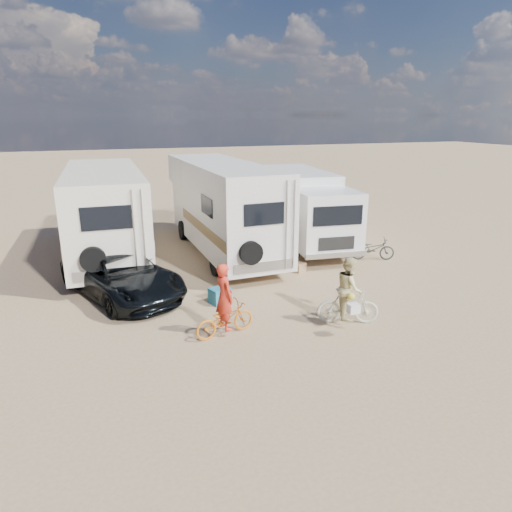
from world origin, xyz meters
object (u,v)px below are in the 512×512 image
object	(u,v)px
rv_left	(106,215)
rider_man	(224,303)
box_truck	(303,209)
rv_main	(223,209)
rider_woman	(349,294)
dark_suv	(122,275)
bike_man	(225,319)
cooler	(220,295)
bike_woman	(348,306)
bike_parked	(373,249)
crate	(298,267)

from	to	relation	value
rv_left	rider_man	size ratio (longest dim) A/B	4.94
box_truck	rv_main	bearing A→B (deg)	-170.44
rider_woman	dark_suv	bearing A→B (deg)	76.20
dark_suv	bike_man	distance (m)	4.34
bike_man	cooler	bearing A→B (deg)	-25.43
rider_man	cooler	xyz separation A→B (m)	(0.44, 2.08, -0.64)
box_truck	cooler	distance (m)	7.55
bike_woman	box_truck	bearing A→B (deg)	6.19
bike_woman	bike_parked	world-z (taller)	bike_woman
bike_man	box_truck	bearing A→B (deg)	-50.99
rider_man	rv_left	bearing A→B (deg)	3.69
rv_left	rider_woman	xyz separation A→B (m)	(5.81, -8.47, -0.90)
box_truck	rider_man	distance (m)	9.33
crate	rider_woman	bearing A→B (deg)	-97.35
rv_left	bike_man	distance (m)	8.49
rider_man	cooler	bearing A→B (deg)	-25.43
box_truck	bike_man	bearing A→B (deg)	-120.97
bike_woman	rv_main	bearing A→B (deg)	32.65
bike_man	bike_woman	world-z (taller)	bike_woman
box_truck	rider_woman	xyz separation A→B (m)	(-2.33, -7.83, -0.70)
rv_main	rider_woman	world-z (taller)	rv_main
rv_left	dark_suv	distance (m)	4.45
rv_left	rider_man	distance (m)	8.43
rv_left	cooler	world-z (taller)	rv_left
rv_main	box_truck	bearing A→B (deg)	1.49
dark_suv	rider_man	size ratio (longest dim) A/B	2.81
rv_left	crate	xyz separation A→B (m)	(6.38, -4.08, -1.58)
rv_left	crate	bearing A→B (deg)	-31.41
bike_man	rv_left	bearing A→B (deg)	3.69
bike_man	cooler	distance (m)	2.13
box_truck	rider_woman	size ratio (longest dim) A/B	4.50
rv_main	rider_man	world-z (taller)	rv_main
rider_woman	cooler	distance (m)	3.90
bike_man	rider_man	size ratio (longest dim) A/B	0.94
rv_left	dark_suv	size ratio (longest dim) A/B	1.76
bike_woman	rider_man	distance (m)	3.39
bike_woman	bike_parked	size ratio (longest dim) A/B	0.99
bike_woman	rider_woman	distance (m)	0.35
bike_woman	crate	xyz separation A→B (m)	(0.57, 4.39, -0.33)
dark_suv	rider_woman	xyz separation A→B (m)	(5.60, -4.15, 0.16)
bike_parked	bike_woman	bearing A→B (deg)	162.63
rider_man	cooler	world-z (taller)	rider_man
bike_parked	rv_left	bearing A→B (deg)	91.09
rider_man	dark_suv	bearing A→B (deg)	18.01
box_truck	dark_suv	world-z (taller)	box_truck
bike_woman	crate	bearing A→B (deg)	15.38
box_truck	bike_man	size ratio (longest dim) A/B	4.62
bike_woman	crate	world-z (taller)	bike_woman
box_truck	bike_parked	world-z (taller)	box_truck
bike_man	rider_woman	distance (m)	3.40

